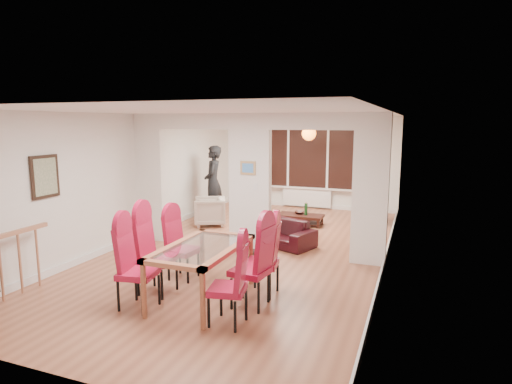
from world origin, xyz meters
The scene contains 24 objects.
floor centered at (0.00, 0.00, 0.00)m, with size 5.00×9.00×0.01m, color #97583D.
room_walls centered at (0.00, 0.00, 1.30)m, with size 5.00×9.00×2.60m, color silver, non-canonical shape.
divider_wall centered at (0.00, 0.00, 1.30)m, with size 5.00×0.18×2.60m, color white.
bay_window_blinds centered at (0.00, 4.44, 1.50)m, with size 3.00×0.08×1.80m, color black.
radiator centered at (0.00, 4.40, 0.30)m, with size 1.40×0.08×0.50m, color white.
pendant_light centered at (0.30, 3.30, 2.15)m, with size 0.36×0.36×0.36m, color orange.
stair_newel centered at (-2.25, -3.20, 0.55)m, with size 0.40×1.20×1.10m, color #A76B4C, non-canonical shape.
wall_poster centered at (-2.47, -2.40, 1.60)m, with size 0.04×0.52×0.67m, color gray.
pillar_photo centered at (0.00, -0.10, 1.60)m, with size 0.30×0.03×0.25m, color #4C8CD8.
dining_table centered at (0.24, -2.38, 0.39)m, with size 0.92×1.64×0.77m, color brown, non-canonical shape.
dining_chair_la centered at (-0.42, -2.92, 0.57)m, with size 0.45×0.45×1.13m, color maroon, non-canonical shape.
dining_chair_lb centered at (-0.48, -2.40, 0.59)m, with size 0.47×0.47×1.18m, color maroon, non-canonical shape.
dining_chair_lc centered at (-0.42, -1.76, 0.52)m, with size 0.42×0.42×1.04m, color maroon, non-canonical shape.
dining_chair_ra centered at (0.87, -2.92, 0.53)m, with size 0.42×0.42×1.06m, color maroon, non-canonical shape.
dining_chair_rb centered at (0.93, -2.34, 0.57)m, with size 0.46×0.46×1.15m, color maroon, non-canonical shape.
dining_chair_rc centered at (0.94, -1.91, 0.54)m, with size 0.43×0.43×1.08m, color maroon, non-canonical shape.
sofa centered at (0.25, 0.63, 0.26)m, with size 1.76×0.69×0.52m, color black.
armchair centered at (-1.65, 1.56, 0.33)m, with size 0.73×0.71×0.67m, color #C0AFA2.
person centered at (-1.90, 2.26, 0.93)m, with size 0.44×0.68×1.85m, color black.
television centered at (2.00, 3.23, 0.26)m, with size 0.12×0.89×0.51m, color black.
coffee_table centered at (0.36, 2.37, 0.12)m, with size 1.08×0.54×0.25m, color black, non-canonical shape.
bottle centered at (0.50, 2.36, 0.40)m, with size 0.07×0.07×0.30m, color #143F19.
bowl centered at (0.32, 2.44, 0.28)m, with size 0.24×0.24×0.06m, color black.
shoes centered at (0.12, -0.34, 0.05)m, with size 0.25×0.27×0.10m, color black, non-canonical shape.
Camera 1 is at (2.93, -7.38, 2.44)m, focal length 30.00 mm.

